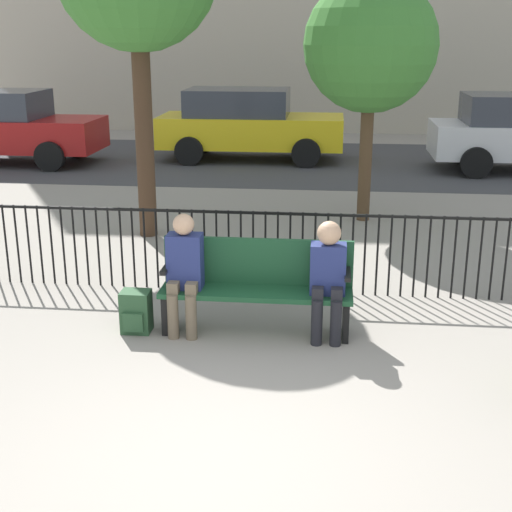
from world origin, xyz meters
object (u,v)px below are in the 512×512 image
Objects in this scene: park_bench at (257,283)px; parked_car_2 at (3,126)px; seated_person_0 at (184,267)px; backpack at (136,312)px; tree_1 at (371,46)px; seated_person_1 at (328,273)px; parked_car_1 at (248,123)px.

park_bench is 0.45× the size of parked_car_2.
park_bench is 0.73m from seated_person_0.
backpack is 5.85m from tree_1.
parked_car_2 reaches higher than seated_person_1.
parked_car_1 and parked_car_2 have the same top height.
seated_person_0 is 0.33× the size of tree_1.
seated_person_1 reaches higher than park_bench.
tree_1 is 6.14m from parked_car_1.
parked_car_2 reaches higher than seated_person_0.
parked_car_2 is at bearing 127.12° from park_bench.
seated_person_0 is 2.83× the size of backpack.
parked_car_1 is at bearing 97.29° from park_bench.
seated_person_1 is 0.32× the size of tree_1.
parked_car_1 reaches higher than seated_person_1.
park_bench is 0.73m from seated_person_1.
park_bench is 11.08m from parked_car_2.
parked_car_1 is 5.52m from parked_car_2.
tree_1 is (0.52, 4.67, 2.00)m from seated_person_1.
park_bench is at bearing -52.88° from parked_car_2.
tree_1 is 0.88× the size of parked_car_2.
backpack is at bearing -116.98° from tree_1.
seated_person_1 is at bearing 1.72° from backpack.
seated_person_0 is at bearing -86.77° from parked_car_1.
backpack is (-1.88, -0.06, -0.46)m from seated_person_1.
parked_car_1 reaches higher than park_bench.
tree_1 is at bearing 63.02° from backpack.
backpack is at bearing -89.58° from parked_car_1.
seated_person_1 is 11.61m from parked_car_2.
backpack is 0.10× the size of parked_car_2.
seated_person_0 is 0.29× the size of parked_car_1.
seated_person_0 is 10.00m from parked_car_1.
parked_car_2 is at bearing 151.50° from tree_1.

